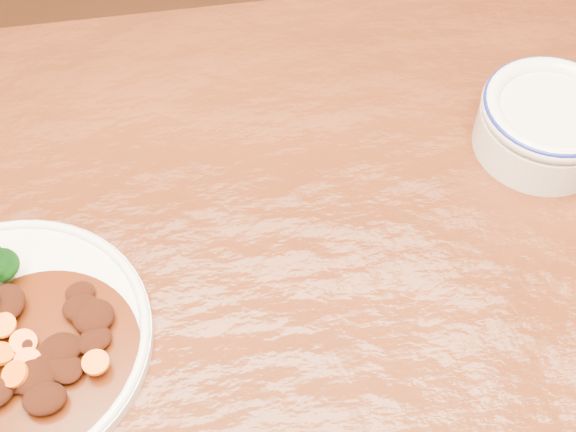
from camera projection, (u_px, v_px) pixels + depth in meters
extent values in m
cube|color=#55230F|center=(269.00, 357.00, 0.70)|extent=(1.54, 0.97, 0.04)
cylinder|color=silver|center=(4.00, 343.00, 0.68)|extent=(0.25, 0.25, 0.01)
torus|color=silver|center=(2.00, 340.00, 0.67)|extent=(0.25, 0.25, 0.01)
cylinder|color=#64914B|center=(7.00, 276.00, 0.70)|extent=(0.01, 0.01, 0.01)
ellipsoid|color=black|center=(1.00, 265.00, 0.69)|extent=(0.03, 0.03, 0.02)
cylinder|color=#481707|center=(41.00, 356.00, 0.66)|extent=(0.16, 0.16, 0.00)
ellipsoid|color=black|center=(45.00, 399.00, 0.63)|extent=(0.03, 0.03, 0.02)
ellipsoid|color=black|center=(93.00, 316.00, 0.67)|extent=(0.04, 0.03, 0.02)
ellipsoid|color=black|center=(41.00, 359.00, 0.65)|extent=(0.03, 0.02, 0.01)
ellipsoid|color=black|center=(34.00, 375.00, 0.64)|extent=(0.04, 0.04, 0.02)
ellipsoid|color=black|center=(80.00, 292.00, 0.69)|extent=(0.03, 0.02, 0.01)
ellipsoid|color=black|center=(61.00, 349.00, 0.65)|extent=(0.04, 0.03, 0.02)
ellipsoid|color=black|center=(90.00, 344.00, 0.66)|extent=(0.02, 0.02, 0.01)
ellipsoid|color=black|center=(59.00, 365.00, 0.65)|extent=(0.03, 0.03, 0.02)
ellipsoid|color=black|center=(81.00, 308.00, 0.68)|extent=(0.03, 0.03, 0.02)
ellipsoid|color=black|center=(4.00, 303.00, 0.67)|extent=(0.04, 0.04, 0.02)
ellipsoid|color=black|center=(96.00, 338.00, 0.66)|extent=(0.03, 0.02, 0.01)
ellipsoid|color=black|center=(19.00, 382.00, 0.64)|extent=(0.02, 0.02, 0.01)
ellipsoid|color=black|center=(24.00, 345.00, 0.66)|extent=(0.02, 0.02, 0.01)
ellipsoid|color=black|center=(68.00, 370.00, 0.64)|extent=(0.03, 0.03, 0.01)
cylinder|color=#E8580C|center=(3.00, 325.00, 0.66)|extent=(0.03, 0.03, 0.01)
cylinder|color=#E8580C|center=(23.00, 342.00, 0.66)|extent=(0.03, 0.03, 0.01)
cylinder|color=#E8580C|center=(0.00, 354.00, 0.65)|extent=(0.03, 0.03, 0.02)
cylinder|color=#E8580C|center=(15.00, 374.00, 0.63)|extent=(0.02, 0.02, 0.01)
cylinder|color=#E8580C|center=(96.00, 362.00, 0.64)|extent=(0.03, 0.03, 0.00)
cylinder|color=#E8580C|center=(28.00, 361.00, 0.64)|extent=(0.03, 0.03, 0.01)
cylinder|color=silver|center=(544.00, 130.00, 0.80)|extent=(0.13, 0.13, 0.04)
cylinder|color=beige|center=(551.00, 112.00, 0.78)|extent=(0.10, 0.10, 0.01)
torus|color=silver|center=(552.00, 109.00, 0.77)|extent=(0.14, 0.14, 0.02)
torus|color=navy|center=(554.00, 105.00, 0.77)|extent=(0.13, 0.13, 0.01)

